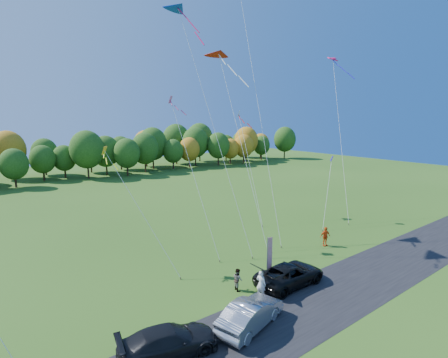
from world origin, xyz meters
TOP-DOWN VIEW (x-y plane):
  - ground at (0.00, 0.00)m, footprint 160.00×160.00m
  - asphalt_strip at (0.00, -4.00)m, footprint 90.00×6.00m
  - tree_line at (0.00, 55.00)m, footprint 116.00×12.00m
  - black_suv at (0.62, -1.24)m, footprint 5.71×2.64m
  - silver_sedan at (-5.27, -3.44)m, footprint 5.33×3.06m
  - dark_truck_a at (-10.30, -2.68)m, footprint 5.62×3.22m
  - person_tailgate_a at (-2.41, -1.32)m, footprint 0.65×0.82m
  - person_tailgate_b at (-2.99, 0.48)m, footprint 0.78×0.90m
  - person_east at (9.23, 2.03)m, footprint 1.19×0.75m
  - feather_flag at (-0.42, -0.05)m, footprint 0.48×0.11m
  - kite_delta_blue at (0.85, 9.02)m, footprint 2.85×10.73m
  - kite_parafoil_orange at (7.34, 10.45)m, footprint 5.53×13.13m
  - kite_delta_red at (4.38, 9.11)m, footprint 2.85×10.50m
  - kite_parafoil_rainbow at (20.40, 8.64)m, footprint 8.50×8.97m
  - kite_diamond_yellow at (-7.06, 7.43)m, footprint 3.79×6.70m
  - kite_diamond_white at (9.51, 13.33)m, footprint 2.62×7.36m
  - kite_diamond_pink at (-1.30, 8.93)m, footprint 1.19×7.93m
  - kite_diamond_blue_low at (14.85, 6.08)m, footprint 5.05×3.09m

SIDE VIEW (x-z plane):
  - ground at x=0.00m, z-range 0.00..0.00m
  - tree_line at x=0.00m, z-range -5.00..5.00m
  - asphalt_strip at x=0.00m, z-range 0.00..0.01m
  - dark_truck_a at x=-10.30m, z-range 0.00..1.53m
  - black_suv at x=0.62m, z-range 0.00..1.59m
  - person_tailgate_b at x=-2.99m, z-range 0.00..1.60m
  - silver_sedan at x=-5.27m, z-range 0.00..1.66m
  - person_east at x=9.23m, z-range 0.00..1.88m
  - person_tailgate_a at x=-2.41m, z-range 0.00..1.97m
  - feather_flag at x=-0.42m, z-range 0.39..4.00m
  - kite_diamond_blue_low at x=14.85m, z-range -0.24..7.79m
  - kite_diamond_yellow at x=-7.06m, z-range -0.22..10.08m
  - kite_diamond_white at x=9.51m, z-range -0.22..13.13m
  - kite_diamond_pink at x=-1.30m, z-range 0.04..14.62m
  - kite_parafoil_rainbow at x=20.40m, z-range -0.16..20.38m
  - kite_delta_red at x=4.38m, z-range 0.00..20.44m
  - kite_delta_blue at x=0.85m, z-range 0.08..24.24m
  - kite_parafoil_orange at x=7.34m, z-range -0.16..32.47m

